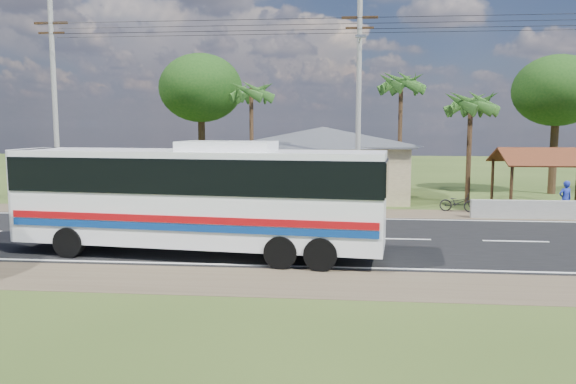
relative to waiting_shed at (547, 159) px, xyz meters
name	(u,v)px	position (x,y,z in m)	size (l,w,h in m)	color
ground	(287,237)	(-13.00, -8.50, -2.73)	(120.00, 120.00, 0.00)	#2C4017
road	(287,237)	(-13.00, -8.50, -2.72)	(120.00, 16.00, 0.03)	black
house	(323,155)	(-12.00, 4.50, -0.09)	(12.40, 10.00, 5.00)	#C4B483
waiting_shed	(547,159)	(0.00, 0.00, 0.00)	(5.20, 4.48, 3.35)	#392415
concrete_barrier	(545,210)	(-1.00, -2.90, -2.28)	(7.00, 0.30, 0.90)	#9E9E99
utility_poles	(352,100)	(-10.33, -2.01, 3.04)	(32.80, 2.22, 11.00)	#9E9E99
palm_near	(471,104)	(-3.50, 2.50, 2.98)	(2.80, 2.80, 6.70)	#47301E
palm_mid	(401,84)	(-7.00, 7.00, 4.43)	(2.80, 2.80, 8.20)	#47301E
palm_far	(251,93)	(-17.00, 7.50, 3.95)	(2.80, 2.80, 7.70)	#47301E
tree_behind_house	(201,88)	(-21.00, 9.50, 4.39)	(6.00, 6.00, 9.61)	#47301E
tree_behind_shed	(557,91)	(3.00, 7.50, 3.95)	(5.60, 5.60, 9.02)	#47301E
coach_bus	(198,191)	(-15.73, -11.89, -0.45)	(13.05, 4.07, 3.99)	white
motorcycle	(458,202)	(-4.73, -0.98, -2.24)	(0.65, 1.86, 0.98)	black
person	(565,199)	(0.13, -2.32, -1.82)	(0.66, 0.44, 1.82)	navy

